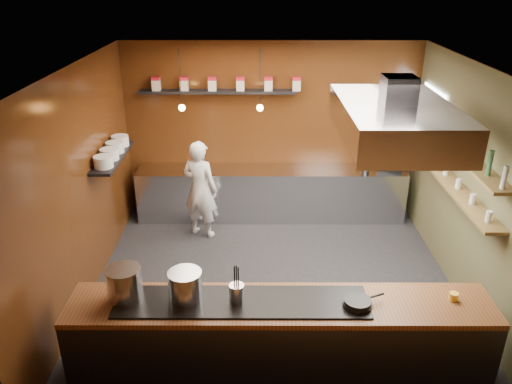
{
  "coord_description": "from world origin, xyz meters",
  "views": [
    {
      "loc": [
        -0.24,
        -5.8,
        4.06
      ],
      "look_at": [
        -0.26,
        0.4,
        1.27
      ],
      "focal_mm": 35.0,
      "sensor_mm": 36.0,
      "label": 1
    }
  ],
  "objects_px": {
    "extractor_hood": "(395,121)",
    "stockpot_large": "(124,283)",
    "stockpot_small": "(185,286)",
    "espresso_machine": "(391,160)",
    "chef": "(200,189)"
  },
  "relations": [
    {
      "from": "extractor_hood",
      "to": "stockpot_large",
      "type": "relative_size",
      "value": 5.57
    },
    {
      "from": "stockpot_large",
      "to": "chef",
      "type": "height_order",
      "value": "chef"
    },
    {
      "from": "stockpot_large",
      "to": "stockpot_small",
      "type": "relative_size",
      "value": 1.03
    },
    {
      "from": "stockpot_small",
      "to": "espresso_machine",
      "type": "bearing_deg",
      "value": 50.83
    },
    {
      "from": "stockpot_small",
      "to": "chef",
      "type": "distance_m",
      "value": 3.1
    },
    {
      "from": "extractor_hood",
      "to": "espresso_machine",
      "type": "distance_m",
      "value": 2.95
    },
    {
      "from": "espresso_machine",
      "to": "chef",
      "type": "xyz_separation_m",
      "value": [
        -3.17,
        -0.58,
        -0.29
      ]
    },
    {
      "from": "extractor_hood",
      "to": "stockpot_small",
      "type": "relative_size",
      "value": 5.76
    },
    {
      "from": "stockpot_small",
      "to": "espresso_machine",
      "type": "height_order",
      "value": "espresso_machine"
    },
    {
      "from": "extractor_hood",
      "to": "stockpot_large",
      "type": "distance_m",
      "value": 3.41
    },
    {
      "from": "stockpot_large",
      "to": "stockpot_small",
      "type": "distance_m",
      "value": 0.63
    },
    {
      "from": "extractor_hood",
      "to": "stockpot_small",
      "type": "distance_m",
      "value": 2.92
    },
    {
      "from": "espresso_machine",
      "to": "extractor_hood",
      "type": "bearing_deg",
      "value": -90.57
    },
    {
      "from": "extractor_hood",
      "to": "espresso_machine",
      "type": "xyz_separation_m",
      "value": [
        0.71,
        2.49,
        -1.4
      ]
    },
    {
      "from": "stockpot_small",
      "to": "chef",
      "type": "height_order",
      "value": "chef"
    }
  ]
}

